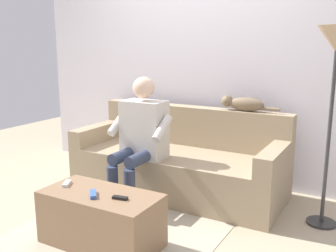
% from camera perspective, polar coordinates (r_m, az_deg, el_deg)
% --- Properties ---
extents(ground_plane, '(8.00, 8.00, 0.00)m').
position_cam_1_polar(ground_plane, '(3.40, -4.22, -13.38)').
color(ground_plane, tan).
extents(back_wall, '(4.21, 0.06, 2.65)m').
position_cam_1_polar(back_wall, '(4.19, 5.29, 10.19)').
color(back_wall, silver).
rests_on(back_wall, ground).
extents(couch, '(2.07, 0.84, 0.82)m').
position_cam_1_polar(couch, '(3.88, 1.70, -5.57)').
color(couch, '#9E896B').
rests_on(couch, ground).
extents(coffee_table, '(0.88, 0.44, 0.40)m').
position_cam_1_polar(coffee_table, '(2.95, -9.85, -13.38)').
color(coffee_table, '#8C6B4C').
rests_on(coffee_table, ground).
extents(person_solo_seated, '(0.56, 0.55, 1.17)m').
position_cam_1_polar(person_solo_seated, '(3.54, -4.08, -1.18)').
color(person_solo_seated, beige).
rests_on(person_solo_seated, ground).
extents(cat_on_backrest, '(0.58, 0.12, 0.15)m').
position_cam_1_polar(cat_on_backrest, '(3.80, 10.97, 3.27)').
color(cat_on_backrest, '#756047').
rests_on(cat_on_backrest, couch).
extents(remote_blue, '(0.12, 0.13, 0.03)m').
position_cam_1_polar(remote_blue, '(2.82, -11.01, -9.86)').
color(remote_blue, '#3860B7').
rests_on(remote_blue, coffee_table).
extents(remote_black, '(0.12, 0.06, 0.02)m').
position_cam_1_polar(remote_black, '(2.74, -7.10, -10.51)').
color(remote_black, black).
rests_on(remote_black, coffee_table).
extents(remote_white, '(0.09, 0.12, 0.02)m').
position_cam_1_polar(remote_white, '(3.07, -14.74, -8.22)').
color(remote_white, white).
rests_on(remote_white, coffee_table).
extents(floor_rug, '(1.53, 1.66, 0.01)m').
position_cam_1_polar(floor_rug, '(3.15, -7.76, -15.55)').
color(floor_rug, '#B7AD93').
rests_on(floor_rug, ground).
extents(floor_lamp, '(0.31, 0.31, 1.60)m').
position_cam_1_polar(floor_lamp, '(3.21, 23.61, 9.46)').
color(floor_lamp, '#2D2D2D').
rests_on(floor_lamp, ground).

